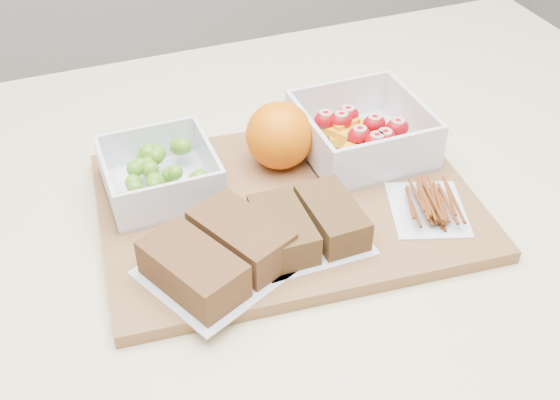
{
  "coord_description": "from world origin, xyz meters",
  "views": [
    {
      "loc": [
        -0.23,
        -0.55,
        1.42
      ],
      "look_at": [
        -0.01,
        0.01,
        0.93
      ],
      "focal_mm": 45.0,
      "sensor_mm": 36.0,
      "label": 1
    }
  ],
  "objects_px": {
    "cutting_board": "(288,205)",
    "sandwich_bag_left": "(218,254)",
    "orange": "(280,135)",
    "sandwich_bag_center": "(308,224)",
    "grape_container": "(161,174)",
    "fruit_container": "(361,135)",
    "pretzel_bag": "(429,203)"
  },
  "relations": [
    {
      "from": "grape_container",
      "to": "orange",
      "type": "xyz_separation_m",
      "value": [
        0.14,
        -0.0,
        0.02
      ]
    },
    {
      "from": "grape_container",
      "to": "pretzel_bag",
      "type": "height_order",
      "value": "grape_container"
    },
    {
      "from": "cutting_board",
      "to": "sandwich_bag_center",
      "type": "bearing_deg",
      "value": -88.06
    },
    {
      "from": "cutting_board",
      "to": "grape_container",
      "type": "xyz_separation_m",
      "value": [
        -0.13,
        0.07,
        0.03
      ]
    },
    {
      "from": "cutting_board",
      "to": "grape_container",
      "type": "bearing_deg",
      "value": 156.22
    },
    {
      "from": "pretzel_bag",
      "to": "sandwich_bag_center",
      "type": "bearing_deg",
      "value": 177.13
    },
    {
      "from": "cutting_board",
      "to": "orange",
      "type": "distance_m",
      "value": 0.09
    },
    {
      "from": "fruit_container",
      "to": "pretzel_bag",
      "type": "xyz_separation_m",
      "value": [
        0.02,
        -0.13,
        -0.01
      ]
    },
    {
      "from": "cutting_board",
      "to": "sandwich_bag_center",
      "type": "xyz_separation_m",
      "value": [
        -0.0,
        -0.07,
        0.03
      ]
    },
    {
      "from": "grape_container",
      "to": "fruit_container",
      "type": "xyz_separation_m",
      "value": [
        0.25,
        -0.01,
        0.0
      ]
    },
    {
      "from": "fruit_container",
      "to": "orange",
      "type": "bearing_deg",
      "value": 173.74
    },
    {
      "from": "grape_container",
      "to": "sandwich_bag_center",
      "type": "relative_size",
      "value": 1.02
    },
    {
      "from": "grape_container",
      "to": "sandwich_bag_left",
      "type": "height_order",
      "value": "grape_container"
    },
    {
      "from": "sandwich_bag_center",
      "to": "pretzel_bag",
      "type": "height_order",
      "value": "sandwich_bag_center"
    },
    {
      "from": "cutting_board",
      "to": "sandwich_bag_left",
      "type": "distance_m",
      "value": 0.14
    },
    {
      "from": "orange",
      "to": "sandwich_bag_center",
      "type": "distance_m",
      "value": 0.14
    },
    {
      "from": "grape_container",
      "to": "orange",
      "type": "height_order",
      "value": "orange"
    },
    {
      "from": "sandwich_bag_center",
      "to": "orange",
      "type": "bearing_deg",
      "value": 81.36
    },
    {
      "from": "orange",
      "to": "pretzel_bag",
      "type": "distance_m",
      "value": 0.19
    },
    {
      "from": "pretzel_bag",
      "to": "sandwich_bag_left",
      "type": "bearing_deg",
      "value": -178.77
    },
    {
      "from": "cutting_board",
      "to": "sandwich_bag_center",
      "type": "distance_m",
      "value": 0.07
    },
    {
      "from": "orange",
      "to": "sandwich_bag_left",
      "type": "xyz_separation_m",
      "value": [
        -0.12,
        -0.15,
        -0.02
      ]
    },
    {
      "from": "cutting_board",
      "to": "sandwich_bag_left",
      "type": "relative_size",
      "value": 2.38
    },
    {
      "from": "sandwich_bag_center",
      "to": "pretzel_bag",
      "type": "relative_size",
      "value": 1.01
    },
    {
      "from": "fruit_container",
      "to": "sandwich_bag_left",
      "type": "height_order",
      "value": "fruit_container"
    },
    {
      "from": "cutting_board",
      "to": "fruit_container",
      "type": "relative_size",
      "value": 2.89
    },
    {
      "from": "fruit_container",
      "to": "sandwich_bag_center",
      "type": "xyz_separation_m",
      "value": [
        -0.12,
        -0.12,
        -0.01
      ]
    },
    {
      "from": "cutting_board",
      "to": "grape_container",
      "type": "relative_size",
      "value": 3.42
    },
    {
      "from": "fruit_container",
      "to": "sandwich_bag_center",
      "type": "distance_m",
      "value": 0.18
    },
    {
      "from": "sandwich_bag_center",
      "to": "pretzel_bag",
      "type": "xyz_separation_m",
      "value": [
        0.14,
        -0.01,
        -0.01
      ]
    },
    {
      "from": "pretzel_bag",
      "to": "grape_container",
      "type": "bearing_deg",
      "value": 151.61
    },
    {
      "from": "orange",
      "to": "sandwich_bag_center",
      "type": "height_order",
      "value": "orange"
    }
  ]
}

